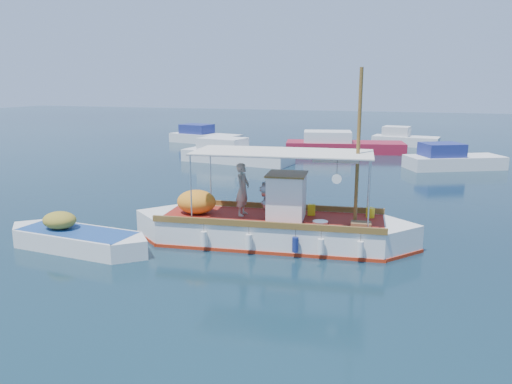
% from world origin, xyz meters
% --- Properties ---
extents(ground, '(160.00, 160.00, 0.00)m').
position_xyz_m(ground, '(0.00, 0.00, 0.00)').
color(ground, black).
rests_on(ground, ground).
extents(fishing_caique, '(9.58, 3.36, 5.88)m').
position_xyz_m(fishing_caique, '(-0.20, 0.39, 0.52)').
color(fishing_caique, white).
rests_on(fishing_caique, ground).
extents(dinghy, '(5.42, 1.84, 1.33)m').
position_xyz_m(dinghy, '(-5.93, -2.18, 0.28)').
color(dinghy, white).
rests_on(dinghy, ground).
extents(bg_boat_nw, '(7.68, 3.44, 1.80)m').
position_xyz_m(bg_boat_nw, '(-7.50, 16.05, 0.49)').
color(bg_boat_nw, silver).
rests_on(bg_boat_nw, ground).
extents(bg_boat_n, '(9.25, 4.57, 1.80)m').
position_xyz_m(bg_boat_n, '(-1.50, 23.28, 0.49)').
color(bg_boat_n, maroon).
rests_on(bg_boat_n, ground).
extents(bg_boat_ne, '(6.24, 4.58, 1.80)m').
position_xyz_m(bg_boat_ne, '(6.19, 17.95, 0.49)').
color(bg_boat_ne, silver).
rests_on(bg_boat_ne, ground).
extents(bg_boat_far_w, '(6.82, 3.65, 1.80)m').
position_xyz_m(bg_boat_far_w, '(-14.01, 25.52, 0.49)').
color(bg_boat_far_w, silver).
rests_on(bg_boat_far_w, ground).
extents(bg_boat_far_n, '(5.55, 2.68, 1.80)m').
position_xyz_m(bg_boat_far_n, '(2.87, 29.03, 0.49)').
color(bg_boat_far_n, silver).
rests_on(bg_boat_far_n, ground).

